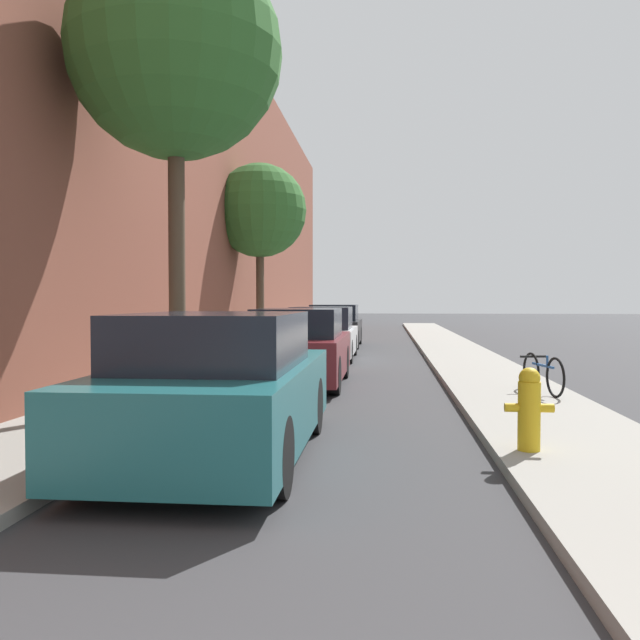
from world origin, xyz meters
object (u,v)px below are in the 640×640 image
Objects in this scene: parked_car_maroon at (299,349)px; street_tree_far at (260,211)px; bicycle at (543,374)px; parked_car_teal at (219,389)px; fire_hydrant at (529,408)px; parked_car_black at (335,327)px; parked_car_white at (322,335)px; street_tree_near at (175,53)px.

street_tree_far is at bearing 106.14° from parked_car_maroon.
street_tree_far is at bearing 113.74° from bicycle.
parked_car_teal is at bearing -90.60° from parked_car_maroon.
street_tree_far reaches higher than fire_hydrant.
street_tree_far reaches higher than parked_car_black.
parked_car_teal is at bearing -145.48° from bicycle.
parked_car_maroon is 0.69× the size of street_tree_far.
parked_car_teal is 1.05× the size of parked_car_white.
parked_car_white is at bearing -89.58° from parked_car_black.
parked_car_black is 16.39m from fire_hydrant.
street_tree_near is 10.76m from street_tree_far.
street_tree_far is at bearing 94.34° from street_tree_near.
bicycle is (4.24, -7.08, -0.22)m from parked_car_white.
parked_car_white reaches higher than bicycle.
parked_car_teal is 6.02m from bicycle.
street_tree_near reaches higher than fire_hydrant.
street_tree_far is (-0.81, 10.69, -0.88)m from street_tree_near.
parked_car_teal is 11.36m from parked_car_white.
bicycle is at bearing -70.29° from parked_car_black.
parked_car_black is 0.70× the size of street_tree_far.
parked_car_teal is 0.74× the size of street_tree_far.
parked_car_teal reaches higher than parked_car_maroon.
parked_car_teal is 14.20m from street_tree_far.
street_tree_near reaches higher than street_tree_far.
parked_car_black is at bearing 90.21° from parked_car_teal.
street_tree_far reaches higher than parked_car_white.
bicycle is (4.22, 4.28, -0.27)m from parked_car_teal.
fire_hydrant is at bearing -68.35° from street_tree_far.
parked_car_white is 1.01× the size of parked_car_black.
bicycle is (6.40, -9.27, -3.92)m from street_tree_far.
parked_car_white is 8.26m from bicycle.
parked_car_maroon is at bearing -89.14° from parked_car_white.
street_tree_far reaches higher than parked_car_maroon.
street_tree_near is at bearing 115.52° from parked_car_teal.
parked_car_black is 5.02m from street_tree_far.
parked_car_black is at bearing 98.83° from bicycle.
bicycle is (5.59, 1.42, -4.79)m from street_tree_near.
parked_car_black is at bearing 90.42° from parked_car_white.
street_tree_near is (-1.43, -2.95, 4.54)m from parked_car_maroon.
parked_car_maroon is 5.60m from street_tree_near.
street_tree_near is at bearing -85.66° from street_tree_far.
street_tree_far is 11.93m from bicycle.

